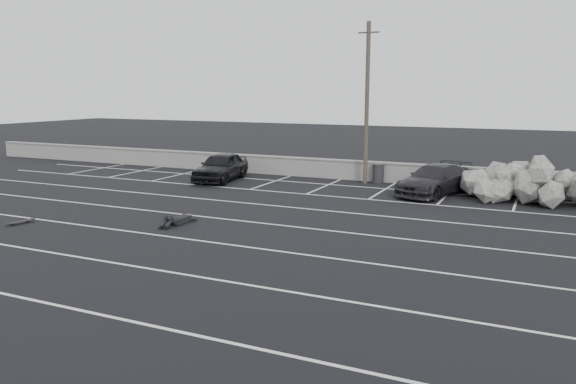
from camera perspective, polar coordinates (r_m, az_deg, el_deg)
The scene contains 10 objects.
ground at distance 19.00m, azimuth -11.72°, elevation -4.51°, with size 120.00×120.00×0.00m, color black.
seawall at distance 31.04m, azimuth 3.78°, elevation 2.45°, with size 50.00×0.45×1.06m.
stall_lines at distance 22.62m, azimuth -5.25°, elevation -1.94°, with size 36.00×20.05×0.01m.
car_left at distance 30.21m, azimuth -6.84°, elevation 2.58°, with size 1.79×4.45×1.51m, color black.
car_right at distance 26.86m, azimuth 14.65°, elevation 1.21°, with size 1.95×4.79×1.39m, color black.
utility_pole at distance 29.17m, azimuth 8.02°, elevation 8.93°, with size 1.09×0.22×8.16m.
trash_bin at distance 29.69m, azimuth 9.15°, elevation 1.87°, with size 0.83×0.83×0.98m.
riprap_pile at distance 26.61m, azimuth 23.22°, elevation 0.37°, with size 6.29×4.51×1.44m.
person at distance 20.92m, azimuth -10.73°, elevation -2.47°, with size 0.90×2.27×0.45m, color black, non-canonical shape.
skateboard at distance 22.58m, azimuth -25.56°, elevation -2.75°, with size 0.41×0.87×0.10m.
Camera 1 is at (11.06, -14.69, 4.80)m, focal length 35.00 mm.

